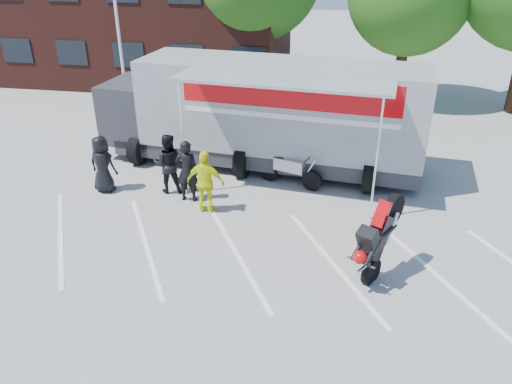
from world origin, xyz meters
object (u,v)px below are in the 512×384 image
(parked_motorcycle, at_px, (290,185))
(spectator_hivis, at_px, (206,182))
(transporter_truck, at_px, (266,165))
(spectator_leather_c, at_px, (168,164))
(spectator_leather_b, at_px, (187,171))
(spectator_leather_a, at_px, (102,164))
(stunt_bike_rider, at_px, (384,268))

(parked_motorcycle, height_order, spectator_hivis, spectator_hivis)
(transporter_truck, distance_m, spectator_leather_c, 3.73)
(spectator_leather_c, bearing_deg, spectator_leather_b, 137.85)
(spectator_leather_b, bearing_deg, transporter_truck, -120.71)
(transporter_truck, bearing_deg, spectator_hivis, -101.73)
(spectator_leather_c, distance_m, spectator_hivis, 1.81)
(spectator_leather_a, height_order, spectator_leather_b, spectator_leather_b)
(spectator_leather_b, xyz_separation_m, spectator_hivis, (0.73, -0.59, -0.02))
(spectator_leather_a, distance_m, spectator_leather_c, 2.02)
(transporter_truck, bearing_deg, spectator_leather_b, -116.20)
(parked_motorcycle, xyz_separation_m, spectator_leather_b, (-2.89, -1.56, 0.95))
(spectator_hivis, bearing_deg, spectator_leather_c, -31.95)
(spectator_leather_a, bearing_deg, spectator_hivis, 177.93)
(stunt_bike_rider, relative_size, spectator_leather_c, 1.16)
(transporter_truck, bearing_deg, parked_motorcycle, -47.68)
(spectator_leather_b, bearing_deg, stunt_bike_rider, 157.26)
(spectator_leather_b, relative_size, spectator_hivis, 1.03)
(stunt_bike_rider, distance_m, spectator_leather_b, 6.26)
(parked_motorcycle, xyz_separation_m, spectator_leather_c, (-3.64, -1.10, 0.94))
(stunt_bike_rider, xyz_separation_m, spectator_leather_b, (-5.64, 2.54, 0.95))
(parked_motorcycle, bearing_deg, spectator_leather_c, 125.54)
(spectator_leather_a, height_order, spectator_hivis, spectator_hivis)
(transporter_truck, relative_size, spectator_leather_c, 6.01)
(transporter_truck, xyz_separation_m, stunt_bike_rider, (3.77, -5.50, 0.00))
(transporter_truck, relative_size, spectator_leather_b, 5.92)
(spectator_leather_a, bearing_deg, parked_motorcycle, -155.99)
(stunt_bike_rider, bearing_deg, spectator_leather_a, -167.21)
(spectator_leather_a, distance_m, spectator_leather_b, 2.75)
(stunt_bike_rider, xyz_separation_m, spectator_leather_a, (-8.38, 2.68, 0.90))
(transporter_truck, bearing_deg, stunt_bike_rider, -49.51)
(spectator_leather_c, bearing_deg, parked_motorcycle, -173.67)
(spectator_leather_a, bearing_deg, stunt_bike_rider, 172.09)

